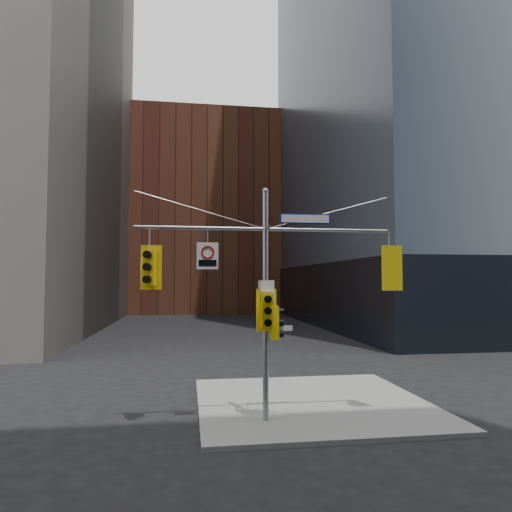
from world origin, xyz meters
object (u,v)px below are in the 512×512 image
object	(u,v)px
traffic_light_pole_front	(267,310)
traffic_light_pole_side	(276,323)
signal_assembly	(266,280)
street_sign_blade	(305,219)
traffic_light_west_arm	(149,267)
regulatory_sign_arm	(208,255)
traffic_light_east_arm	(389,268)

from	to	relation	value
traffic_light_pole_front	traffic_light_pole_side	bearing A→B (deg)	42.74
signal_assembly	street_sign_blade	bearing A→B (deg)	0.13
traffic_light_west_arm	street_sign_blade	xyz separation A→B (m)	(4.80, -0.01, 1.55)
traffic_light_west_arm	regulatory_sign_arm	world-z (taller)	regulatory_sign_arm
signal_assembly	traffic_light_pole_front	size ratio (longest dim) A/B	6.17
signal_assembly	traffic_light_pole_front	xyz separation A→B (m)	(0.00, -0.27, -0.92)
regulatory_sign_arm	traffic_light_pole_front	bearing A→B (deg)	-8.81
traffic_light_west_arm	signal_assembly	bearing A→B (deg)	12.55
traffic_light_pole_side	street_sign_blade	world-z (taller)	street_sign_blade
traffic_light_east_arm	traffic_light_pole_front	distance (m)	4.27
traffic_light_pole_front	traffic_light_east_arm	bearing A→B (deg)	6.32
traffic_light_pole_front	regulatory_sign_arm	size ratio (longest dim) A/B	1.59
regulatory_sign_arm	signal_assembly	bearing A→B (deg)	-0.34
traffic_light_east_arm	traffic_light_pole_side	xyz separation A→B (m)	(-3.74, 0.01, -1.71)
street_sign_blade	regulatory_sign_arm	distance (m)	3.28
regulatory_sign_arm	traffic_light_pole_side	bearing A→B (deg)	-0.27
traffic_light_pole_side	regulatory_sign_arm	world-z (taller)	regulatory_sign_arm
signal_assembly	regulatory_sign_arm	world-z (taller)	signal_assembly
traffic_light_west_arm	traffic_light_east_arm	world-z (taller)	traffic_light_east_arm
traffic_light_pole_side	street_sign_blade	distance (m)	3.39
traffic_light_east_arm	street_sign_blade	world-z (taller)	street_sign_blade
traffic_light_west_arm	traffic_light_pole_side	distance (m)	4.21
signal_assembly	street_sign_blade	size ratio (longest dim) A/B	4.89
traffic_light_pole_front	street_sign_blade	size ratio (longest dim) A/B	0.79
signal_assembly	traffic_light_pole_front	world-z (taller)	signal_assembly
traffic_light_west_arm	traffic_light_pole_side	bearing A→B (deg)	12.66
traffic_light_west_arm	traffic_light_pole_side	xyz separation A→B (m)	(3.85, -0.01, -1.71)
signal_assembly	traffic_light_pole_side	bearing A→B (deg)	1.10
signal_assembly	regulatory_sign_arm	size ratio (longest dim) A/B	9.79
signal_assembly	street_sign_blade	xyz separation A→B (m)	(1.27, 0.00, 1.93)
traffic_light_pole_front	regulatory_sign_arm	distance (m)	2.47
traffic_light_west_arm	traffic_light_east_arm	xyz separation A→B (m)	(7.59, -0.01, -0.00)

